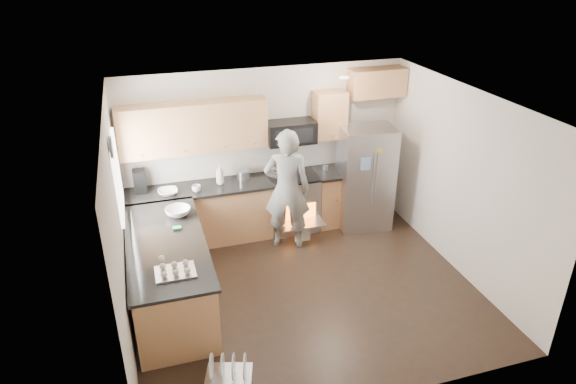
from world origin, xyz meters
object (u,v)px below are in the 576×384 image
object	(u,v)px
refrigerator	(365,178)
dish_rack	(228,372)
stove_range	(292,190)
person	(287,189)

from	to	relation	value
refrigerator	dish_rack	size ratio (longest dim) A/B	2.85
stove_range	person	size ratio (longest dim) A/B	0.95
person	dish_rack	world-z (taller)	person
refrigerator	dish_rack	distance (m)	3.97
dish_rack	stove_range	bearing A→B (deg)	60.75
refrigerator	stove_range	bearing A→B (deg)	174.39
refrigerator	dish_rack	xyz separation A→B (m)	(-2.80, -2.71, -0.76)
stove_range	person	distance (m)	0.61
refrigerator	person	bearing A→B (deg)	-163.52
stove_range	refrigerator	size ratio (longest dim) A/B	1.06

